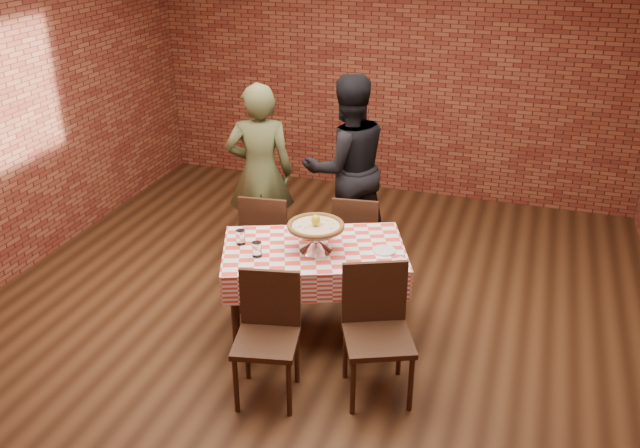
# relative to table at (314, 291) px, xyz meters

# --- Properties ---
(ground) EXTENTS (6.00, 6.00, 0.00)m
(ground) POSITION_rel_table_xyz_m (-0.13, 0.14, -0.38)
(ground) COLOR black
(ground) RESTS_ON ground
(back_wall) EXTENTS (5.50, 0.00, 5.50)m
(back_wall) POSITION_rel_table_xyz_m (-0.13, 3.14, 1.08)
(back_wall) COLOR maroon
(back_wall) RESTS_ON ground
(table) EXTENTS (1.55, 1.24, 0.75)m
(table) POSITION_rel_table_xyz_m (0.00, 0.00, 0.00)
(table) COLOR #392112
(table) RESTS_ON ground
(tablecloth) EXTENTS (1.59, 1.29, 0.23)m
(tablecloth) POSITION_rel_table_xyz_m (0.00, 0.00, 0.27)
(tablecloth) COLOR #D93F32
(tablecloth) RESTS_ON table
(pizza_stand) EXTENTS (0.57, 0.57, 0.19)m
(pizza_stand) POSITION_rel_table_xyz_m (0.02, -0.03, 0.48)
(pizza_stand) COLOR silver
(pizza_stand) RESTS_ON tablecloth
(pizza) EXTENTS (0.56, 0.56, 0.03)m
(pizza) POSITION_rel_table_xyz_m (0.02, -0.03, 0.58)
(pizza) COLOR beige
(pizza) RESTS_ON pizza_stand
(lemon) EXTENTS (0.09, 0.09, 0.09)m
(lemon) POSITION_rel_table_xyz_m (0.02, -0.03, 0.63)
(lemon) COLOR yellow
(lemon) RESTS_ON pizza
(water_glass_left) EXTENTS (0.09, 0.09, 0.11)m
(water_glass_left) POSITION_rel_table_xyz_m (-0.36, -0.26, 0.44)
(water_glass_left) COLOR white
(water_glass_left) RESTS_ON tablecloth
(water_glass_right) EXTENTS (0.09, 0.09, 0.11)m
(water_glass_right) POSITION_rel_table_xyz_m (-0.55, -0.11, 0.44)
(water_glass_right) COLOR white
(water_glass_right) RESTS_ON tablecloth
(side_plate) EXTENTS (0.22, 0.22, 0.01)m
(side_plate) POSITION_rel_table_xyz_m (0.51, 0.11, 0.39)
(side_plate) COLOR white
(side_plate) RESTS_ON tablecloth
(sweetener_packet_a) EXTENTS (0.06, 0.06, 0.00)m
(sweetener_packet_a) POSITION_rel_table_xyz_m (0.65, 0.03, 0.39)
(sweetener_packet_a) COLOR white
(sweetener_packet_a) RESTS_ON tablecloth
(sweetener_packet_b) EXTENTS (0.06, 0.05, 0.00)m
(sweetener_packet_b) POSITION_rel_table_xyz_m (0.64, 0.10, 0.39)
(sweetener_packet_b) COLOR white
(sweetener_packet_b) RESTS_ON tablecloth
(condiment_caddy) EXTENTS (0.11, 0.10, 0.13)m
(condiment_caddy) POSITION_rel_table_xyz_m (-0.02, 0.33, 0.45)
(condiment_caddy) COLOR silver
(condiment_caddy) RESTS_ON tablecloth
(chair_near_left) EXTENTS (0.49, 0.49, 0.90)m
(chair_near_left) POSITION_rel_table_xyz_m (-0.06, -0.84, 0.07)
(chair_near_left) COLOR #392112
(chair_near_left) RESTS_ON ground
(chair_near_right) EXTENTS (0.59, 0.59, 0.93)m
(chair_near_right) POSITION_rel_table_xyz_m (0.65, -0.58, 0.09)
(chair_near_right) COLOR #392112
(chair_near_right) RESTS_ON ground
(chair_far_left) EXTENTS (0.46, 0.46, 0.89)m
(chair_far_left) POSITION_rel_table_xyz_m (-0.63, 0.64, 0.07)
(chair_far_left) COLOR #392112
(chair_far_left) RESTS_ON ground
(chair_far_right) EXTENTS (0.44, 0.44, 0.87)m
(chair_far_right) POSITION_rel_table_xyz_m (0.10, 0.90, 0.06)
(chair_far_right) COLOR #392112
(chair_far_right) RESTS_ON ground
(diner_olive) EXTENTS (0.72, 0.60, 1.70)m
(diner_olive) POSITION_rel_table_xyz_m (-0.89, 1.10, 0.47)
(diner_olive) COLOR #4A512D
(diner_olive) RESTS_ON ground
(diner_black) EXTENTS (1.08, 1.04, 1.75)m
(diner_black) POSITION_rel_table_xyz_m (-0.15, 1.42, 0.50)
(diner_black) COLOR black
(diner_black) RESTS_ON ground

